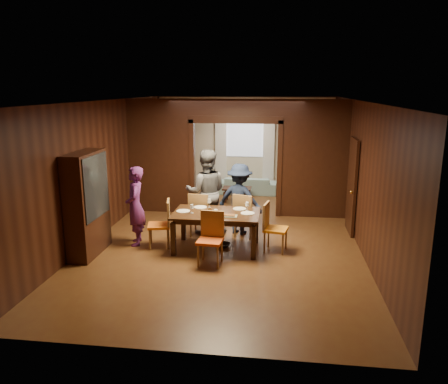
# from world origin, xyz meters

# --- Properties ---
(floor) EXTENTS (9.00, 9.00, 0.00)m
(floor) POSITION_xyz_m (0.00, 0.00, 0.00)
(floor) COLOR #582F18
(floor) RESTS_ON ground
(ceiling) EXTENTS (5.50, 9.00, 0.02)m
(ceiling) POSITION_xyz_m (0.00, 0.00, 2.90)
(ceiling) COLOR silver
(ceiling) RESTS_ON room_walls
(room_walls) EXTENTS (5.52, 9.01, 2.90)m
(room_walls) POSITION_xyz_m (0.00, 1.89, 1.51)
(room_walls) COLOR black
(room_walls) RESTS_ON floor
(person_purple) EXTENTS (0.53, 0.68, 1.63)m
(person_purple) POSITION_xyz_m (-1.79, -0.88, 0.81)
(person_purple) COLOR #561F5B
(person_purple) RESTS_ON floor
(person_grey) EXTENTS (1.01, 0.84, 1.88)m
(person_grey) POSITION_xyz_m (-0.47, -0.01, 0.94)
(person_grey) COLOR #4F4F56
(person_grey) RESTS_ON floor
(person_navy) EXTENTS (1.13, 0.83, 1.56)m
(person_navy) POSITION_xyz_m (0.25, 0.10, 0.78)
(person_navy) COLOR #17203B
(person_navy) RESTS_ON floor
(sofa) EXTENTS (1.76, 0.70, 0.51)m
(sofa) POSITION_xyz_m (0.14, 3.85, 0.26)
(sofa) COLOR #8EB8BA
(sofa) RESTS_ON floor
(serving_bowl) EXTENTS (0.30, 0.30, 0.07)m
(serving_bowl) POSITION_xyz_m (0.00, -0.83, 0.80)
(serving_bowl) COLOR black
(serving_bowl) RESTS_ON dining_table
(dining_table) EXTENTS (1.70, 1.06, 0.76)m
(dining_table) POSITION_xyz_m (-0.11, -0.95, 0.38)
(dining_table) COLOR black
(dining_table) RESTS_ON floor
(coffee_table) EXTENTS (0.80, 0.50, 0.40)m
(coffee_table) POSITION_xyz_m (-0.08, 2.84, 0.20)
(coffee_table) COLOR black
(coffee_table) RESTS_ON floor
(chair_left) EXTENTS (0.53, 0.53, 0.97)m
(chair_left) POSITION_xyz_m (-1.29, -0.97, 0.48)
(chair_left) COLOR #D45E14
(chair_left) RESTS_ON floor
(chair_right) EXTENTS (0.52, 0.52, 0.97)m
(chair_right) POSITION_xyz_m (1.06, -0.91, 0.48)
(chair_right) COLOR orange
(chair_right) RESTS_ON floor
(chair_far_l) EXTENTS (0.48, 0.48, 0.97)m
(chair_far_l) POSITION_xyz_m (-0.57, -0.15, 0.48)
(chair_far_l) COLOR orange
(chair_far_l) RESTS_ON floor
(chair_far_r) EXTENTS (0.56, 0.56, 0.97)m
(chair_far_r) POSITION_xyz_m (0.41, -0.10, 0.48)
(chair_far_r) COLOR red
(chair_far_r) RESTS_ON floor
(chair_near) EXTENTS (0.47, 0.47, 0.97)m
(chair_near) POSITION_xyz_m (-0.11, -1.74, 0.48)
(chair_near) COLOR #CE4813
(chair_near) RESTS_ON floor
(hutch) EXTENTS (0.40, 1.20, 2.00)m
(hutch) POSITION_xyz_m (-2.53, -1.50, 1.00)
(hutch) COLOR black
(hutch) RESTS_ON floor
(door_right) EXTENTS (0.06, 0.90, 2.10)m
(door_right) POSITION_xyz_m (2.70, 0.50, 1.05)
(door_right) COLOR black
(door_right) RESTS_ON floor
(window_far) EXTENTS (1.20, 0.03, 1.30)m
(window_far) POSITION_xyz_m (0.00, 4.44, 1.70)
(window_far) COLOR silver
(window_far) RESTS_ON back_wall
(curtain_left) EXTENTS (0.35, 0.06, 2.40)m
(curtain_left) POSITION_xyz_m (-0.75, 4.40, 1.25)
(curtain_left) COLOR white
(curtain_left) RESTS_ON back_wall
(curtain_right) EXTENTS (0.35, 0.06, 2.40)m
(curtain_right) POSITION_xyz_m (0.75, 4.40, 1.25)
(curtain_right) COLOR white
(curtain_right) RESTS_ON back_wall
(plate_left) EXTENTS (0.27, 0.27, 0.01)m
(plate_left) POSITION_xyz_m (-0.78, -0.95, 0.77)
(plate_left) COLOR silver
(plate_left) RESTS_ON dining_table
(plate_far_l) EXTENTS (0.27, 0.27, 0.01)m
(plate_far_l) POSITION_xyz_m (-0.49, -0.62, 0.77)
(plate_far_l) COLOR white
(plate_far_l) RESTS_ON dining_table
(plate_far_r) EXTENTS (0.27, 0.27, 0.01)m
(plate_far_r) POSITION_xyz_m (0.32, -0.63, 0.77)
(plate_far_r) COLOR silver
(plate_far_r) RESTS_ON dining_table
(plate_right) EXTENTS (0.27, 0.27, 0.01)m
(plate_right) POSITION_xyz_m (0.51, -0.93, 0.77)
(plate_right) COLOR silver
(plate_right) RESTS_ON dining_table
(plate_near) EXTENTS (0.27, 0.27, 0.01)m
(plate_near) POSITION_xyz_m (-0.09, -1.28, 0.77)
(plate_near) COLOR white
(plate_near) RESTS_ON dining_table
(platter_a) EXTENTS (0.30, 0.20, 0.04)m
(platter_a) POSITION_xyz_m (-0.14, -1.04, 0.78)
(platter_a) COLOR gray
(platter_a) RESTS_ON dining_table
(platter_b) EXTENTS (0.30, 0.20, 0.04)m
(platter_b) POSITION_xyz_m (0.17, -1.18, 0.78)
(platter_b) COLOR gray
(platter_b) RESTS_ON dining_table
(wineglass_left) EXTENTS (0.08, 0.08, 0.18)m
(wineglass_left) POSITION_xyz_m (-0.58, -1.05, 0.85)
(wineglass_left) COLOR silver
(wineglass_left) RESTS_ON dining_table
(wineglass_far) EXTENTS (0.08, 0.08, 0.18)m
(wineglass_far) POSITION_xyz_m (-0.31, -0.58, 0.85)
(wineglass_far) COLOR silver
(wineglass_far) RESTS_ON dining_table
(wineglass_right) EXTENTS (0.08, 0.08, 0.18)m
(wineglass_right) POSITION_xyz_m (0.48, -0.74, 0.85)
(wineglass_right) COLOR silver
(wineglass_right) RESTS_ON dining_table
(tumbler) EXTENTS (0.07, 0.07, 0.14)m
(tumbler) POSITION_xyz_m (-0.08, -1.21, 0.83)
(tumbler) COLOR silver
(tumbler) RESTS_ON dining_table
(condiment_jar) EXTENTS (0.08, 0.08, 0.11)m
(condiment_jar) POSITION_xyz_m (-0.23, -1.02, 0.82)
(condiment_jar) COLOR #4C2B11
(condiment_jar) RESTS_ON dining_table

